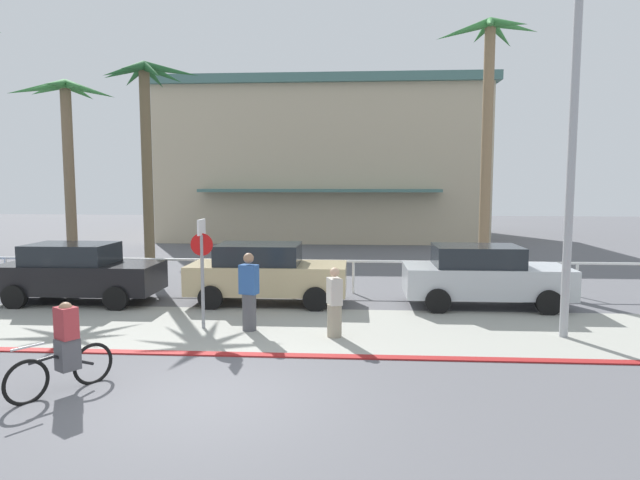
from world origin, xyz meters
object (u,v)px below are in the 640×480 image
Objects in this scene: streetlight_curb at (577,140)px; pedestrian_0 at (249,295)px; stop_sign_bike_lane at (202,258)px; pedestrian_1 at (334,306)px; palm_tree_2 at (146,115)px; car_tan_2 at (266,273)px; car_black_1 at (79,272)px; cyclist_black_0 at (65,350)px; car_silver_3 at (483,275)px; palm_tree_3 at (488,92)px; palm_tree_1 at (66,125)px.

streetlight_curb is 7.80m from pedestrian_0.
pedestrian_1 is at bearing -9.85° from stop_sign_bike_lane.
streetlight_curb is 1.00× the size of palm_tree_2.
palm_tree_2 reaches higher than pedestrian_0.
car_tan_2 is at bearing 155.48° from streetlight_curb.
cyclist_black_0 is (3.13, -6.50, -0.18)m from car_black_1.
stop_sign_bike_lane is 0.58× the size of car_silver_3.
palm_tree_3 reaches higher than streetlight_curb.
palm_tree_1 is 14.60m from car_silver_3.
cyclist_black_0 is at bearing -141.14° from pedestrian_1.
palm_tree_3 is at bearing 77.52° from car_silver_3.
streetlight_curb is at bearing -13.48° from car_black_1.
palm_tree_3 is at bearing 41.91° from stop_sign_bike_lane.
car_black_1 is at bearing 149.33° from stop_sign_bike_lane.
palm_tree_1 is (-14.55, 6.62, 1.11)m from streetlight_curb.
stop_sign_bike_lane reaches higher than cyclist_black_0.
car_tan_2 reaches higher than pedestrian_1.
car_black_1 is (-0.60, -3.88, -4.85)m from palm_tree_2.
palm_tree_1 is 3.83× the size of pedestrian_0.
palm_tree_1 reaches higher than stop_sign_bike_lane.
palm_tree_1 is at bearing 117.44° from cyclist_black_0.
palm_tree_1 is at bearing 165.79° from car_silver_3.
palm_tree_2 is (2.73, 0.24, 0.33)m from palm_tree_1.
streetlight_curb reaches higher than pedestrian_1.
palm_tree_1 is at bearing 120.39° from car_black_1.
pedestrian_1 is (-3.95, -3.31, -0.16)m from car_silver_3.
pedestrian_1 is (4.24, 3.42, 0.02)m from cyclist_black_0.
pedestrian_0 is at bearing 168.44° from pedestrian_1.
cyclist_black_0 is 0.86× the size of pedestrian_0.
pedestrian_1 is at bearing -178.80° from streetlight_curb.
streetlight_curb reaches higher than pedestrian_0.
car_black_1 is 11.33m from car_silver_3.
streetlight_curb reaches higher than car_silver_3.
palm_tree_3 is at bearing 50.55° from cyclist_black_0.
car_tan_2 is 2.95m from pedestrian_0.
streetlight_curb is 8.52m from car_tan_2.
pedestrian_0 reaches higher than pedestrian_1.
streetlight_curb is 4.15× the size of pedestrian_0.
pedestrian_1 is (9.51, -6.72, -4.67)m from palm_tree_1.
car_black_1 is 5.31m from car_tan_2.
car_silver_3 is 6.60m from pedestrian_0.
palm_tree_1 reaches higher than pedestrian_1.
palm_tree_3 is at bearing 46.71° from pedestrian_0.
stop_sign_bike_lane is 0.34× the size of palm_tree_2.
palm_tree_3 reaches higher than stop_sign_bike_lane.
palm_tree_1 reaches higher than cyclist_black_0.
streetlight_curb is 7.94m from palm_tree_3.
streetlight_curb is at bearing 1.20° from pedestrian_1.
cyclist_black_0 is at bearing -107.81° from car_tan_2.
cyclist_black_0 is (-9.17, -11.14, -5.80)m from palm_tree_3.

